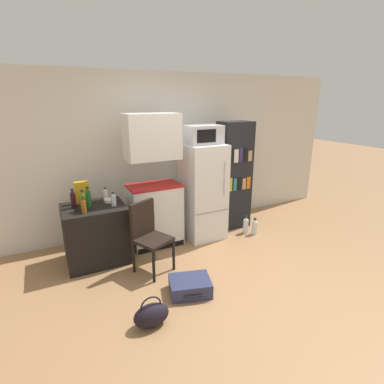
# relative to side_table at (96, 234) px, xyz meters

# --- Properties ---
(ground_plane) EXTENTS (24.00, 24.00, 0.00)m
(ground_plane) POSITION_rel_side_table_xyz_m (1.36, -1.26, -0.40)
(ground_plane) COLOR #A3754C
(wall_back) EXTENTS (6.40, 0.10, 2.57)m
(wall_back) POSITION_rel_side_table_xyz_m (1.56, 0.74, 0.89)
(wall_back) COLOR silver
(wall_back) RESTS_ON ground_plane
(side_table) EXTENTS (0.81, 0.67, 0.79)m
(side_table) POSITION_rel_side_table_xyz_m (0.00, 0.00, 0.00)
(side_table) COLOR black
(side_table) RESTS_ON ground_plane
(kitchen_hutch) EXTENTS (0.77, 0.48, 1.97)m
(kitchen_hutch) POSITION_rel_side_table_xyz_m (0.90, 0.10, 0.51)
(kitchen_hutch) COLOR silver
(kitchen_hutch) RESTS_ON ground_plane
(refrigerator) EXTENTS (0.60, 0.63, 1.51)m
(refrigerator) POSITION_rel_side_table_xyz_m (1.68, 0.03, 0.36)
(refrigerator) COLOR white
(refrigerator) RESTS_ON ground_plane
(microwave) EXTENTS (0.53, 0.35, 0.28)m
(microwave) POSITION_rel_side_table_xyz_m (1.68, 0.03, 1.25)
(microwave) COLOR #B7B7BC
(microwave) RESTS_ON refrigerator
(bookshelf) EXTENTS (0.54, 0.36, 1.81)m
(bookshelf) POSITION_rel_side_table_xyz_m (2.35, 0.16, 0.51)
(bookshelf) COLOR black
(bookshelf) RESTS_ON ground_plane
(bottle_clear_short) EXTENTS (0.06, 0.06, 0.19)m
(bottle_clear_short) POSITION_rel_side_table_xyz_m (0.25, -0.11, 0.48)
(bottle_clear_short) COLOR silver
(bottle_clear_short) RESTS_ON side_table
(bottle_wine_dark) EXTENTS (0.07, 0.07, 0.26)m
(bottle_wine_dark) POSITION_rel_side_table_xyz_m (-0.23, 0.05, 0.51)
(bottle_wine_dark) COLOR black
(bottle_wine_dark) RESTS_ON side_table
(bottle_milk_white) EXTENTS (0.07, 0.07, 0.17)m
(bottle_milk_white) POSITION_rel_side_table_xyz_m (0.21, 0.23, 0.47)
(bottle_milk_white) COLOR white
(bottle_milk_white) RESTS_ON side_table
(bottle_green_tall) EXTENTS (0.07, 0.07, 0.28)m
(bottle_green_tall) POSITION_rel_side_table_xyz_m (-0.05, 0.01, 0.51)
(bottle_green_tall) COLOR #1E6028
(bottle_green_tall) RESTS_ON side_table
(bottle_amber_beer) EXTENTS (0.06, 0.06, 0.20)m
(bottle_amber_beer) POSITION_rel_side_table_xyz_m (-0.14, -0.20, 0.48)
(bottle_amber_beer) COLOR brown
(bottle_amber_beer) RESTS_ON side_table
(bottle_olive_oil) EXTENTS (0.07, 0.07, 0.28)m
(bottle_olive_oil) POSITION_rel_side_table_xyz_m (-0.13, -0.12, 0.51)
(bottle_olive_oil) COLOR #566619
(bottle_olive_oil) RESTS_ON side_table
(bowl) EXTENTS (0.16, 0.16, 0.04)m
(bowl) POSITION_rel_side_table_xyz_m (0.24, 0.08, 0.42)
(bowl) COLOR silver
(bowl) RESTS_ON side_table
(cereal_box) EXTENTS (0.19, 0.07, 0.30)m
(cereal_box) POSITION_rel_side_table_xyz_m (-0.10, 0.21, 0.55)
(cereal_box) COLOR gold
(cereal_box) RESTS_ON side_table
(chair) EXTENTS (0.53, 0.53, 0.92)m
(chair) POSITION_rel_side_table_xyz_m (0.56, -0.54, 0.14)
(chair) COLOR black
(chair) RESTS_ON ground_plane
(suitcase_large_flat) EXTENTS (0.55, 0.47, 0.17)m
(suitcase_large_flat) POSITION_rel_side_table_xyz_m (0.82, -1.26, -0.31)
(suitcase_large_flat) COLOR navy
(suitcase_large_flat) RESTS_ON ground_plane
(handbag) EXTENTS (0.36, 0.20, 0.33)m
(handbag) POSITION_rel_side_table_xyz_m (0.24, -1.56, -0.27)
(handbag) COLOR black
(handbag) RESTS_ON ground_plane
(water_bottle_front) EXTENTS (0.09, 0.09, 0.28)m
(water_bottle_front) POSITION_rel_side_table_xyz_m (2.47, -0.32, -0.28)
(water_bottle_front) COLOR silver
(water_bottle_front) RESTS_ON ground_plane
(water_bottle_middle) EXTENTS (0.09, 0.09, 0.30)m
(water_bottle_middle) POSITION_rel_side_table_xyz_m (2.37, -0.21, -0.27)
(water_bottle_middle) COLOR silver
(water_bottle_middle) RESTS_ON ground_plane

